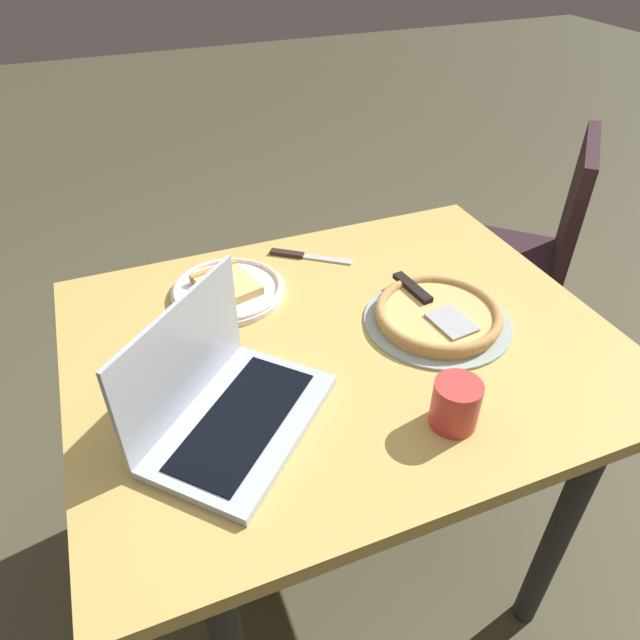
# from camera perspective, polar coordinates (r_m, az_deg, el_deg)

# --- Properties ---
(ground_plane) EXTENTS (12.00, 12.00, 0.00)m
(ground_plane) POSITION_cam_1_polar(r_m,az_deg,el_deg) (1.75, 1.66, -20.94)
(ground_plane) COLOR #4A4630
(dining_table) EXTENTS (1.09, 0.87, 0.74)m
(dining_table) POSITION_cam_1_polar(r_m,az_deg,el_deg) (1.24, 2.20, -5.14)
(dining_table) COLOR tan
(dining_table) RESTS_ON ground_plane
(laptop) EXTENTS (0.39, 0.38, 0.23)m
(laptop) POSITION_cam_1_polar(r_m,az_deg,el_deg) (1.00, -9.62, -7.88)
(laptop) COLOR #ACB7C5
(laptop) RESTS_ON dining_table
(pizza_plate) EXTENTS (0.26, 0.26, 0.04)m
(pizza_plate) POSITION_cam_1_polar(r_m,az_deg,el_deg) (1.32, -9.14, 3.08)
(pizza_plate) COLOR white
(pizza_plate) RESTS_ON dining_table
(pizza_tray) EXTENTS (0.31, 0.31, 0.04)m
(pizza_tray) POSITION_cam_1_polar(r_m,az_deg,el_deg) (1.24, 11.59, 0.50)
(pizza_tray) COLOR #94A7A2
(pizza_tray) RESTS_ON dining_table
(table_knife) EXTENTS (0.18, 0.14, 0.01)m
(table_knife) POSITION_cam_1_polar(r_m,az_deg,el_deg) (1.44, -1.67, 6.39)
(table_knife) COLOR #B5B9BE
(table_knife) RESTS_ON dining_table
(drink_cup) EXTENTS (0.08, 0.08, 0.09)m
(drink_cup) POSITION_cam_1_polar(r_m,az_deg,el_deg) (1.01, 13.28, -8.06)
(drink_cup) COLOR #C63835
(drink_cup) RESTS_ON dining_table
(chair_near) EXTENTS (0.59, 0.59, 0.90)m
(chair_near) POSITION_cam_1_polar(r_m,az_deg,el_deg) (2.01, 19.41, 6.44)
(chair_near) COLOR black
(chair_near) RESTS_ON ground_plane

